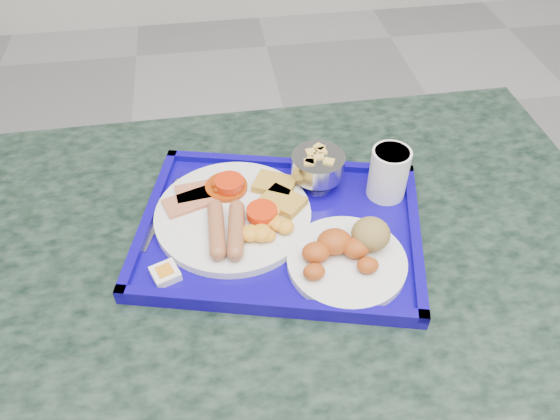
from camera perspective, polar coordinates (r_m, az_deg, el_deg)
name	(u,v)px	position (r m, az deg, el deg)	size (l,w,h in m)	color
table	(292,298)	(1.06, 1.29, -9.22)	(1.13, 0.76, 0.71)	slate
tray	(280,229)	(0.92, 0.00, -2.04)	(0.53, 0.44, 0.03)	#0E038B
main_plate	(237,213)	(0.92, -4.48, -0.32)	(0.26, 0.26, 0.04)	silver
bread_plate	(349,253)	(0.86, 7.21, -4.45)	(0.19, 0.19, 0.06)	silver
fruit_bowl	(318,165)	(0.97, 3.97, 4.66)	(0.09, 0.09, 0.07)	#AAAAAC
juice_cup	(389,172)	(0.96, 11.30, 3.94)	(0.07, 0.07, 0.09)	white
spoon	(177,194)	(0.98, -10.76, 1.60)	(0.07, 0.17, 0.01)	#AAAAAC
knife	(159,217)	(0.95, -12.50, -0.67)	(0.01, 0.16, 0.00)	#AAAAAC
jam_packet	(165,273)	(0.86, -11.89, -6.50)	(0.05, 0.05, 0.02)	white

